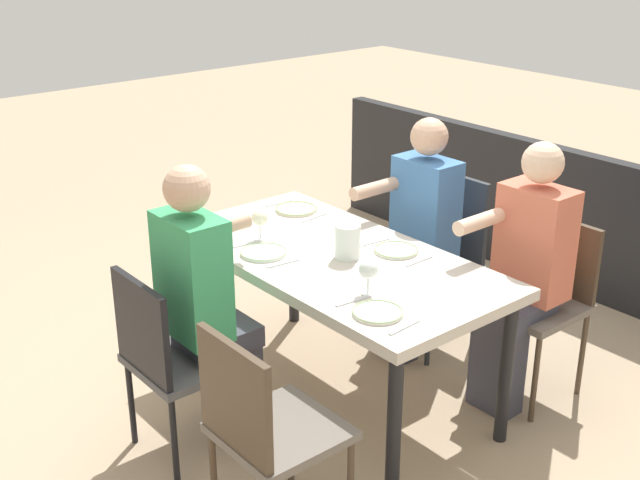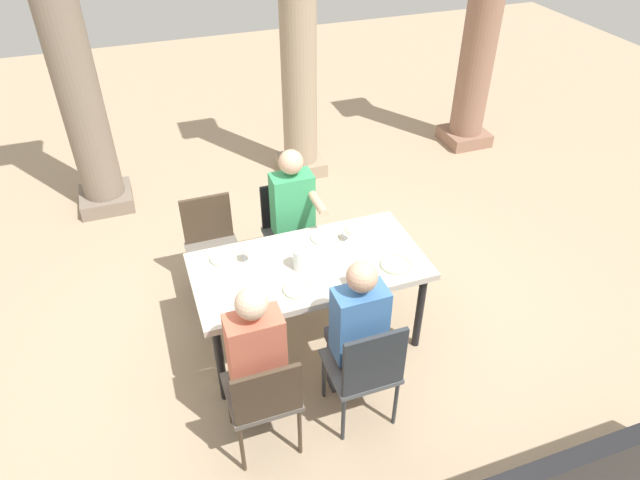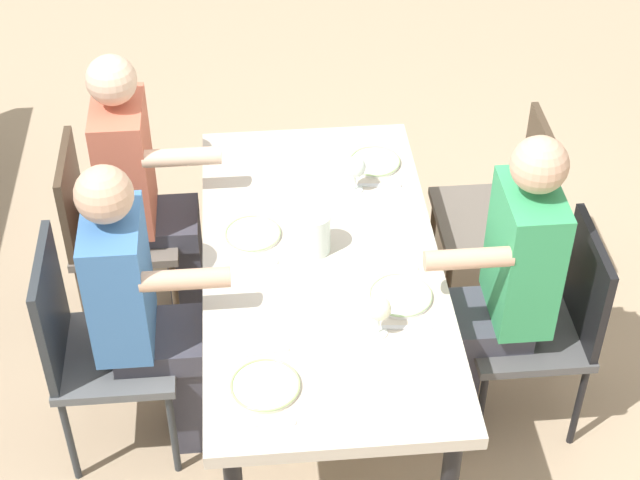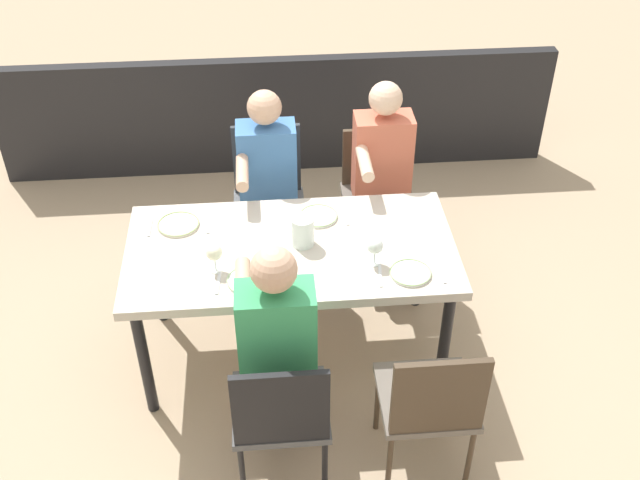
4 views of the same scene
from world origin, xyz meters
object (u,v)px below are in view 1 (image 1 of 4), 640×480
(diner_man_white, at_px, (523,270))
(diner_guest_third, at_px, (416,232))
(chair_west_north, at_px, (263,424))
(chair_mid_south, at_px, (441,250))
(dining_table, at_px, (335,268))
(chair_mid_north, at_px, (170,353))
(wine_glass_2, at_px, (260,218))
(plate_3, at_px, (296,209))
(water_pitcher, at_px, (348,243))
(plate_0, at_px, (378,312))
(chair_west_south, at_px, (542,293))
(wine_glass_0, at_px, (368,270))
(plate_2, at_px, (264,252))
(plate_1, at_px, (396,250))
(diner_woman_green, at_px, (206,299))

(diner_man_white, height_order, diner_guest_third, diner_man_white)
(chair_west_north, relative_size, chair_mid_south, 0.95)
(dining_table, bearing_deg, chair_mid_north, 83.43)
(chair_west_north, bearing_deg, wine_glass_2, -35.78)
(diner_guest_third, relative_size, plate_3, 5.82)
(diner_man_white, bearing_deg, dining_table, 49.17)
(dining_table, xyz_separation_m, water_pitcher, (-0.06, -0.02, 0.14))
(plate_0, bearing_deg, chair_mid_north, 40.81)
(plate_3, bearing_deg, diner_guest_third, -139.27)
(diner_guest_third, distance_m, plate_0, 1.14)
(chair_west_south, relative_size, plate_0, 4.28)
(diner_man_white, distance_m, diner_guest_third, 0.68)
(chair_west_south, distance_m, chair_mid_north, 1.83)
(water_pitcher, bearing_deg, plate_0, 150.50)
(wine_glass_0, xyz_separation_m, plate_3, (1.00, -0.40, -0.10))
(plate_2, bearing_deg, water_pitcher, -135.36)
(plate_0, xyz_separation_m, water_pitcher, (0.51, -0.29, 0.06))
(plate_1, distance_m, water_pitcher, 0.25)
(chair_mid_north, relative_size, water_pitcher, 5.47)
(diner_guest_third, height_order, plate_3, diner_guest_third)
(diner_guest_third, bearing_deg, chair_west_south, -164.22)
(diner_man_white, bearing_deg, water_pitcher, 51.53)
(plate_0, height_order, water_pitcher, water_pitcher)
(wine_glass_0, relative_size, plate_1, 0.73)
(plate_1, height_order, wine_glass_2, wine_glass_2)
(chair_mid_north, bearing_deg, chair_mid_south, -90.00)
(chair_mid_north, distance_m, water_pitcher, 0.95)
(diner_guest_third, xyz_separation_m, plate_0, (-0.68, 0.92, 0.09))
(chair_mid_north, relative_size, plate_1, 4.22)
(plate_2, xyz_separation_m, plate_3, (0.37, -0.49, -0.00))
(diner_man_white, relative_size, water_pitcher, 8.13)
(chair_west_south, relative_size, wine_glass_2, 5.77)
(chair_mid_south, xyz_separation_m, water_pitcher, (-0.16, 0.83, 0.31))
(chair_mid_south, distance_m, plate_3, 0.83)
(diner_man_white, bearing_deg, diner_guest_third, 1.72)
(chair_mid_north, distance_m, plate_0, 0.93)
(wine_glass_2, xyz_separation_m, plate_3, (0.21, -0.39, -0.10))
(diner_woman_green, bearing_deg, plate_0, -150.45)
(diner_woman_green, bearing_deg, chair_west_south, -114.58)
(dining_table, distance_m, diner_guest_third, 0.66)
(plate_3, bearing_deg, chair_west_south, -152.38)
(plate_0, relative_size, wine_glass_0, 1.35)
(plate_0, bearing_deg, chair_mid_south, -59.02)
(dining_table, height_order, chair_west_south, chair_west_south)
(plate_0, distance_m, plate_2, 0.79)
(plate_2, bearing_deg, diner_man_white, -130.69)
(plate_0, bearing_deg, plate_2, -0.90)
(water_pitcher, bearing_deg, diner_man_white, -128.47)
(diner_guest_third, xyz_separation_m, plate_3, (0.49, 0.42, 0.09))
(dining_table, relative_size, wine_glass_0, 11.11)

